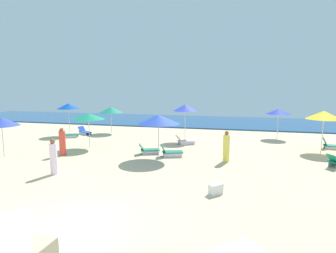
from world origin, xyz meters
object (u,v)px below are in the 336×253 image
object	(u,v)px
lounge_chair_3_0	(185,141)
lounge_chair_4_1	(69,134)
umbrella_2	(324,115)
beachgoer_1	(62,143)
cooler_box_0	(216,189)
umbrella_0	(1,122)
lounge_chair_4_0	(85,132)
umbrella_8	(278,112)
umbrella_1	(89,116)
umbrella_4	(68,106)
umbrella_7	(111,110)
umbrella_5	(158,119)
beachgoer_2	(54,157)
umbrella_3	(185,108)
beachgoer_0	(226,147)
lounge_chair_5_0	(171,152)
lounge_chair_5_1	(149,150)
lounge_chair_2_0	(331,145)

from	to	relation	value
lounge_chair_3_0	lounge_chair_4_1	bearing A→B (deg)	57.58
umbrella_2	beachgoer_1	bearing A→B (deg)	-163.27
cooler_box_0	umbrella_0	bearing A→B (deg)	-58.20
lounge_chair_4_0	lounge_chair_4_1	distance (m)	1.69
umbrella_8	umbrella_1	bearing A→B (deg)	-152.91
umbrella_4	umbrella_7	bearing A→B (deg)	31.02
umbrella_1	beachgoer_1	size ratio (longest dim) A/B	1.38
umbrella_2	umbrella_7	bearing A→B (deg)	168.03
lounge_chair_4_0	beachgoer_1	xyz separation A→B (m)	(2.52, -6.86, 0.56)
umbrella_5	beachgoer_2	size ratio (longest dim) A/B	1.46
umbrella_4	umbrella_7	size ratio (longest dim) A/B	1.18
umbrella_3	beachgoer_0	distance (m)	6.40
umbrella_2	lounge_chair_4_0	world-z (taller)	umbrella_2
umbrella_2	umbrella_8	distance (m)	4.73
umbrella_3	lounge_chair_4_0	xyz separation A→B (m)	(-8.95, 0.73, -2.31)
umbrella_7	lounge_chair_3_0	bearing A→B (deg)	-24.54
lounge_chair_5_0	umbrella_3	bearing A→B (deg)	-18.76
umbrella_3	beachgoer_1	bearing A→B (deg)	-136.34
umbrella_1	beachgoer_2	distance (m)	5.86
umbrella_7	beachgoer_2	xyz separation A→B (m)	(2.31, -11.36, -1.23)
lounge_chair_3_0	umbrella_8	xyz separation A→B (m)	(6.79, 4.13, 1.87)
umbrella_1	lounge_chair_5_1	xyz separation A→B (m)	(4.43, -0.72, -1.89)
lounge_chair_4_0	lounge_chair_5_0	size ratio (longest dim) A/B	1.10
lounge_chair_4_0	lounge_chair_5_1	world-z (taller)	lounge_chair_5_1
umbrella_4	beachgoer_0	bearing A→B (deg)	-22.06
lounge_chair_5_0	beachgoer_1	distance (m)	6.59
lounge_chair_2_0	beachgoer_1	bearing A→B (deg)	116.30
lounge_chair_4_1	umbrella_5	bearing A→B (deg)	-136.82
umbrella_0	umbrella_5	bearing A→B (deg)	11.54
umbrella_7	lounge_chair_4_1	bearing A→B (deg)	-131.00
umbrella_0	lounge_chair_4_1	bearing A→B (deg)	88.44
umbrella_3	lounge_chair_5_1	world-z (taller)	umbrella_3
beachgoer_0	umbrella_1	bearing A→B (deg)	133.46
umbrella_8	umbrella_2	bearing A→B (deg)	-63.98
lounge_chair_5_1	lounge_chair_3_0	bearing A→B (deg)	-50.00
lounge_chair_4_0	umbrella_7	world-z (taller)	umbrella_7
umbrella_1	umbrella_2	bearing A→B (deg)	8.98
umbrella_8	cooler_box_0	world-z (taller)	umbrella_8
beachgoer_2	cooler_box_0	distance (m)	7.74
umbrella_8	lounge_chair_5_0	bearing A→B (deg)	-132.59
umbrella_4	beachgoer_0	distance (m)	14.39
lounge_chair_5_0	beachgoer_1	bearing A→B (deg)	82.31
umbrella_5	lounge_chair_5_0	xyz separation A→B (m)	(0.61, 0.57, -2.02)
umbrella_2	lounge_chair_2_0	distance (m)	2.51
umbrella_2	beachgoer_0	xyz separation A→B (m)	(-5.85, -3.77, -1.56)
lounge_chair_5_1	beachgoer_2	world-z (taller)	beachgoer_2
umbrella_0	lounge_chair_4_0	bearing A→B (deg)	85.19
umbrella_0	umbrella_1	distance (m)	5.06
umbrella_2	cooler_box_0	size ratio (longest dim) A/B	4.75
umbrella_2	lounge_chair_5_0	bearing A→B (deg)	-159.57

